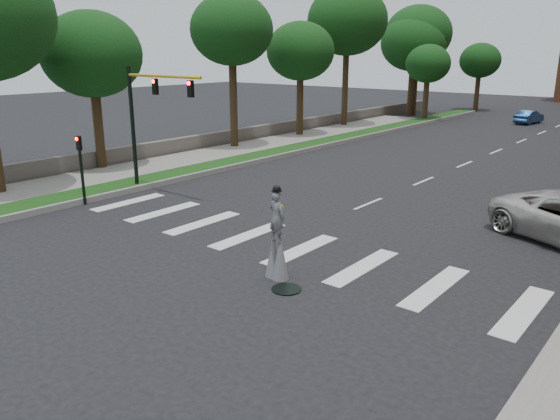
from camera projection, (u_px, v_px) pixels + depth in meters
name	position (u px, v px, depth m)	size (l,w,h in m)	color
ground_plane	(256.00, 250.00, 19.78)	(160.00, 160.00, 0.00)	black
grass_median	(317.00, 144.00, 41.60)	(2.00, 60.00, 0.25)	#133A10
median_curb	(328.00, 145.00, 40.96)	(0.20, 60.00, 0.28)	gray
sidewalk_left	(192.00, 159.00, 35.98)	(4.00, 60.00, 0.18)	slate
stone_wall	(278.00, 129.00, 46.30)	(0.50, 56.00, 1.10)	#544F48
manhole	(286.00, 289.00, 16.47)	(0.90, 0.90, 0.04)	black
traffic_signal	(147.00, 110.00, 26.77)	(5.30, 0.23, 6.20)	black
secondary_signal	(81.00, 164.00, 25.10)	(0.25, 0.21, 3.23)	black
stilt_performer	(277.00, 242.00, 17.04)	(0.84, 0.56, 3.03)	#2E2012
car_mid	(529.00, 117.00, 53.88)	(1.39, 3.98, 1.31)	navy
tree_1	(92.00, 55.00, 31.26)	(5.76, 5.76, 9.20)	#2E2012
tree_2	(232.00, 30.00, 38.13)	(5.85, 5.85, 10.86)	#2E2012
tree_3	(300.00, 52.00, 44.14)	(5.52, 5.52, 9.27)	#2E2012
tree_4	(347.00, 21.00, 49.41)	(7.30, 7.30, 12.69)	#2E2012
tree_5	(414.00, 43.00, 58.48)	(7.00, 7.00, 10.73)	#2E2012
tree_6	(428.00, 64.00, 54.75)	(4.48, 4.48, 7.61)	#2E2012
tree_7	(480.00, 61.00, 64.34)	(4.76, 4.76, 7.88)	#2E2012
tree_8	(418.00, 34.00, 59.00)	(7.23, 7.23, 11.75)	#2E2012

